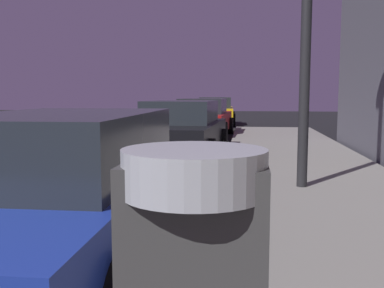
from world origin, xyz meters
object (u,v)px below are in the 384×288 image
at_px(car_red, 203,118).
at_px(car_blue, 69,190).
at_px(car_yellow_cab, 216,111).
at_px(car_black, 181,130).

bearing_deg(car_red, car_blue, -89.99).
bearing_deg(car_blue, car_red, 90.01).
distance_m(car_blue, car_yellow_cab, 18.87).
xyz_separation_m(car_blue, car_yellow_cab, (0.00, 18.87, -0.01)).
distance_m(car_blue, car_black, 6.87).
relative_size(car_black, car_yellow_cab, 1.01).
xyz_separation_m(car_blue, car_red, (-0.00, 12.47, -0.01)).
height_order(car_black, car_red, same).
height_order(car_blue, car_yellow_cab, same).
relative_size(car_blue, car_red, 1.00).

